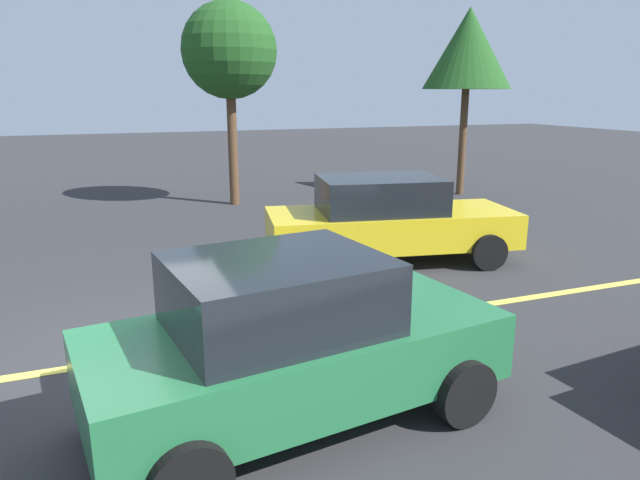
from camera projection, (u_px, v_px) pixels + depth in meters
The scene contains 6 objects.
ground_plane at pixel (128, 360), 6.68m from camera, with size 80.00×80.00×0.00m, color #2D2D30.
lane_marking_centre at pixel (361, 324), 7.71m from camera, with size 28.00×0.16×0.01m, color #E0D14C.
car_green_crossing at pixel (292, 340), 5.31m from camera, with size 4.05×2.36×1.62m.
car_yellow_mid_road at pixel (388, 219), 10.42m from camera, with size 4.70×2.55×1.56m.
tree_left_verge at pixel (468, 49), 16.49m from camera, with size 2.56×2.56×5.39m.
tree_right_verge at pixel (229, 52), 14.98m from camera, with size 2.51×2.51×5.35m.
Camera 1 is at (-0.08, -6.51, 3.04)m, focal length 32.13 mm.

